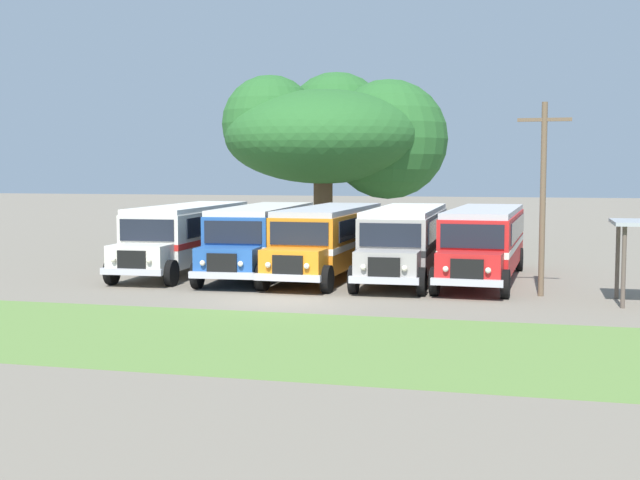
# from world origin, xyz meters

# --- Properties ---
(ground_plane) EXTENTS (220.00, 220.00, 0.00)m
(ground_plane) POSITION_xyz_m (0.00, 0.00, 0.00)
(ground_plane) COLOR slate
(foreground_grass_strip) EXTENTS (80.00, 8.05, 0.01)m
(foreground_grass_strip) POSITION_xyz_m (0.00, -6.49, 0.00)
(foreground_grass_strip) COLOR olive
(foreground_grass_strip) RESTS_ON ground_plane
(parked_bus_slot_0) EXTENTS (3.02, 10.88, 2.82)m
(parked_bus_slot_0) POSITION_xyz_m (-6.37, 6.95, 1.58)
(parked_bus_slot_0) COLOR silver
(parked_bus_slot_0) RESTS_ON ground_plane
(parked_bus_slot_1) EXTENTS (3.23, 10.92, 2.82)m
(parked_bus_slot_1) POSITION_xyz_m (-2.91, 6.77, 1.58)
(parked_bus_slot_1) COLOR #23519E
(parked_bus_slot_1) RESTS_ON ground_plane
(parked_bus_slot_2) EXTENTS (2.84, 10.86, 2.82)m
(parked_bus_slot_2) POSITION_xyz_m (-0.02, 6.72, 1.58)
(parked_bus_slot_2) COLOR orange
(parked_bus_slot_2) RESTS_ON ground_plane
(parked_bus_slot_3) EXTENTS (2.86, 10.86, 2.82)m
(parked_bus_slot_3) POSITION_xyz_m (3.13, 6.85, 1.58)
(parked_bus_slot_3) COLOR #9E9993
(parked_bus_slot_3) RESTS_ON ground_plane
(parked_bus_slot_4) EXTENTS (3.06, 10.89, 2.82)m
(parked_bus_slot_4) POSITION_xyz_m (6.24, 7.00, 1.58)
(parked_bus_slot_4) COLOR red
(parked_bus_slot_4) RESTS_ON ground_plane
(broad_shade_tree) EXTENTS (12.42, 11.91, 10.18)m
(broad_shade_tree) POSITION_xyz_m (-2.98, 20.34, 6.39)
(broad_shade_tree) COLOR brown
(broad_shade_tree) RESTS_ON ground_plane
(utility_pole) EXTENTS (1.80, 0.20, 6.65)m
(utility_pole) POSITION_xyz_m (8.42, 2.99, 3.57)
(utility_pole) COLOR brown
(utility_pole) RESTS_ON ground_plane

